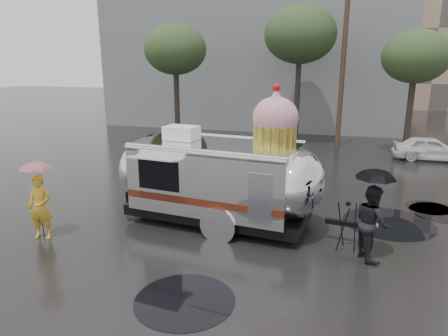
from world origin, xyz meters
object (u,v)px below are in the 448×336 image
(person_left, at_px, (40,207))
(tripod, at_px, (347,222))
(airstream_trailer, at_px, (221,175))
(person_right, at_px, (371,222))

(person_left, distance_m, tripod, 8.38)
(tripod, bearing_deg, airstream_trailer, 159.86)
(airstream_trailer, height_order, person_left, airstream_trailer)
(airstream_trailer, height_order, person_right, airstream_trailer)
(airstream_trailer, distance_m, person_left, 5.19)
(tripod, bearing_deg, person_right, -34.99)
(airstream_trailer, distance_m, person_right, 4.48)
(person_left, relative_size, person_right, 0.96)
(airstream_trailer, bearing_deg, tripod, -7.08)
(airstream_trailer, xyz_separation_m, tripod, (3.69, -0.95, -0.76))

